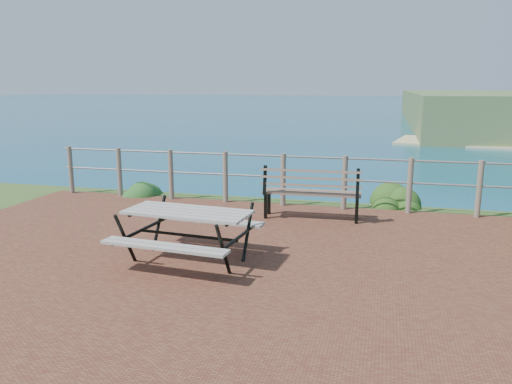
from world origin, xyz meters
TOP-DOWN VIEW (x-y plane):
  - ground at (0.00, 0.00)m, footprint 10.00×7.00m
  - ocean at (0.00, 200.00)m, footprint 1200.00×1200.00m
  - safety_railing at (0.00, 3.35)m, footprint 9.40×0.10m
  - picnic_table at (-0.56, -0.01)m, footprint 1.65×1.39m
  - park_bench at (0.66, 2.53)m, footprint 1.68×0.48m
  - shrub_lip_west at (-3.13, 3.61)m, footprint 0.69×0.69m
  - shrub_lip_east at (2.11, 4.01)m, footprint 0.82×0.82m

SIDE VIEW (x-z plane):
  - ground at x=0.00m, z-range -0.06..0.06m
  - ocean at x=0.00m, z-range 0.00..0.00m
  - shrub_lip_west at x=-3.13m, z-range -0.20..0.20m
  - shrub_lip_east at x=2.11m, z-range -0.29..0.29m
  - picnic_table at x=-0.56m, z-range 0.10..0.77m
  - safety_railing at x=0.00m, z-range 0.07..1.07m
  - park_bench at x=0.66m, z-range 0.15..1.09m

